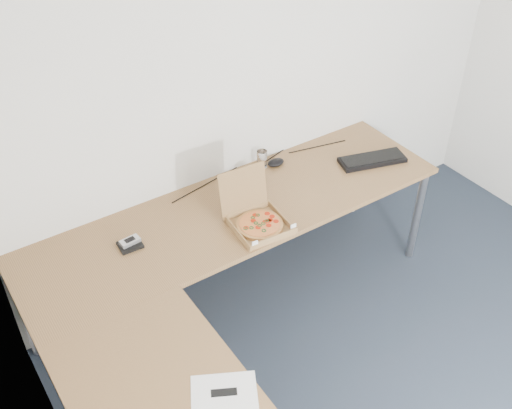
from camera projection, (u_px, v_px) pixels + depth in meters
desk at (228, 281)px, 3.02m from camera, size 2.50×2.20×0.73m
pizza_box at (258, 221)px, 3.29m from camera, size 0.28×0.33×0.29m
drinking_glass at (262, 159)px, 3.73m from camera, size 0.06×0.06×0.11m
keyboard at (372, 160)px, 3.79m from camera, size 0.44×0.26×0.03m
mouse at (276, 162)px, 3.76m from camera, size 0.12×0.08×0.04m
wallet at (130, 245)px, 3.17m from camera, size 0.12×0.10×0.02m
phone at (130, 241)px, 3.16m from camera, size 0.11×0.06×0.02m
paper_sheet at (224, 393)px, 2.47m from camera, size 0.33×0.29×0.00m
dome_speaker at (255, 174)px, 3.63m from camera, size 0.09×0.09×0.08m
cable_bundle at (257, 167)px, 3.75m from camera, size 0.61×0.12×0.01m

